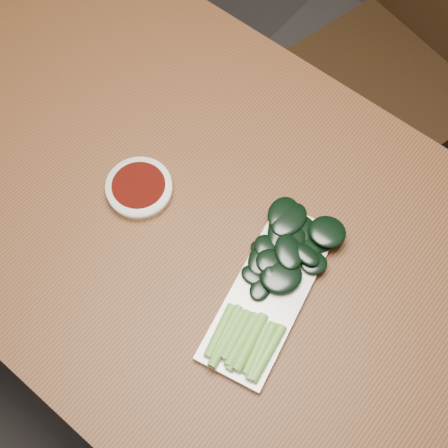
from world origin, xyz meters
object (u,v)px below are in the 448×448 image
(sauce_bowl, at_px, (139,188))
(serving_plate, at_px, (269,292))
(gai_lan, at_px, (276,274))
(table, at_px, (210,239))
(chair_far, at_px, (403,60))

(sauce_bowl, distance_m, serving_plate, 0.30)
(serving_plate, bearing_deg, gai_lan, 105.79)
(sauce_bowl, bearing_deg, gai_lan, 4.28)
(table, height_order, serving_plate, serving_plate)
(chair_far, xyz_separation_m, serving_plate, (0.16, -0.80, 0.27))
(chair_far, distance_m, serving_plate, 0.86)
(chair_far, distance_m, sauce_bowl, 0.85)
(gai_lan, bearing_deg, serving_plate, -74.21)
(sauce_bowl, bearing_deg, table, 14.13)
(table, distance_m, gai_lan, 0.18)
(table, height_order, gai_lan, gai_lan)
(serving_plate, distance_m, gai_lan, 0.03)
(table, relative_size, sauce_bowl, 11.88)
(sauce_bowl, bearing_deg, chair_far, 80.47)
(sauce_bowl, bearing_deg, serving_plate, -1.01)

